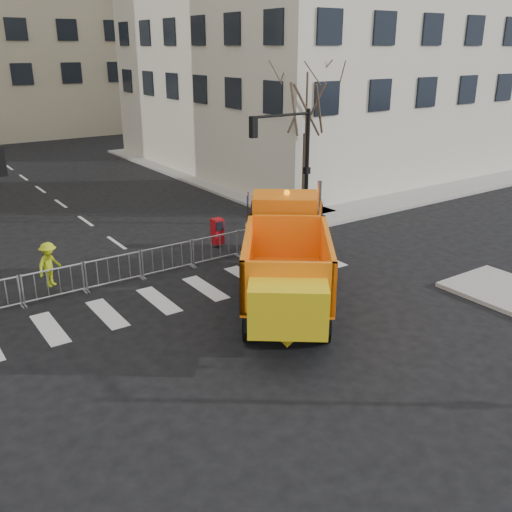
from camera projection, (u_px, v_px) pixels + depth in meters
ground at (284, 360)px, 15.44m from camera, size 120.00×120.00×0.00m
sidewalk_back at (151, 265)px, 21.98m from camera, size 64.00×5.00×0.15m
traffic_light_right at (307, 168)px, 26.38m from camera, size 0.18×0.18×5.40m
crowd_barriers at (141, 264)px, 20.72m from camera, size 12.60×0.60×1.10m
street_tree at (306, 141)px, 27.17m from camera, size 3.00×3.00×7.50m
plow_truck at (287, 256)px, 18.16m from camera, size 8.07×9.50×3.85m
cop_a at (304, 225)px, 23.75m from camera, size 0.87×0.79×2.00m
cop_b at (267, 237)px, 22.95m from camera, size 0.85×0.70×1.60m
cop_c at (270, 235)px, 22.48m from camera, size 1.19×1.16×2.01m
worker at (49, 264)px, 19.62m from camera, size 1.18×1.06×1.59m
newspaper_box at (217, 231)px, 23.96m from camera, size 0.48×0.43×1.10m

